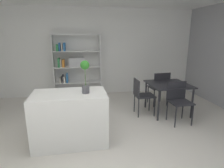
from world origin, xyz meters
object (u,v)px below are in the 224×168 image
(kitchen_island, at_px, (70,118))
(dining_chair_near, at_px, (178,98))
(potted_plant_on_island, at_px, (85,74))
(dining_chair_island_side, at_px, (141,93))
(open_bookshelf, at_px, (74,66))
(dining_table, at_px, (168,87))
(dining_chair_far, at_px, (160,85))

(kitchen_island, relative_size, dining_chair_near, 1.42)
(potted_plant_on_island, xyz_separation_m, dining_chair_near, (1.99, 0.48, -0.69))
(kitchen_island, bearing_deg, dining_chair_island_side, 30.39)
(open_bookshelf, height_order, dining_chair_near, open_bookshelf)
(open_bookshelf, xyz_separation_m, dining_chair_near, (2.23, -2.10, -0.44))
(potted_plant_on_island, distance_m, dining_table, 2.29)
(kitchen_island, xyz_separation_m, dining_chair_island_side, (1.60, 0.94, 0.07))
(open_bookshelf, xyz_separation_m, dining_chair_island_side, (1.56, -1.60, -0.45))
(kitchen_island, bearing_deg, open_bookshelf, 89.16)
(potted_plant_on_island, bearing_deg, dining_table, 26.06)
(open_bookshelf, relative_size, dining_chair_island_side, 2.18)
(potted_plant_on_island, height_order, dining_table, potted_plant_on_island)
(potted_plant_on_island, relative_size, dining_table, 0.59)
(dining_chair_far, bearing_deg, kitchen_island, 27.18)
(open_bookshelf, distance_m, dining_chair_near, 3.09)
(open_bookshelf, height_order, dining_table, open_bookshelf)
(dining_table, height_order, dining_chair_island_side, dining_chair_island_side)
(open_bookshelf, bearing_deg, dining_chair_island_side, -45.73)
(open_bookshelf, height_order, dining_chair_island_side, open_bookshelf)
(dining_chair_island_side, bearing_deg, dining_table, -89.55)
(kitchen_island, distance_m, open_bookshelf, 2.59)
(open_bookshelf, relative_size, dining_chair_near, 2.14)
(dining_table, relative_size, dining_chair_island_side, 1.08)
(kitchen_island, relative_size, potted_plant_on_island, 2.27)
(dining_chair_far, bearing_deg, open_bookshelf, -31.16)
(kitchen_island, distance_m, dining_chair_far, 2.69)
(kitchen_island, relative_size, open_bookshelf, 0.66)
(kitchen_island, height_order, potted_plant_on_island, potted_plant_on_island)
(open_bookshelf, bearing_deg, potted_plant_on_island, -84.59)
(potted_plant_on_island, relative_size, dining_chair_island_side, 0.64)
(potted_plant_on_island, height_order, open_bookshelf, open_bookshelf)
(open_bookshelf, height_order, dining_chair_far, open_bookshelf)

